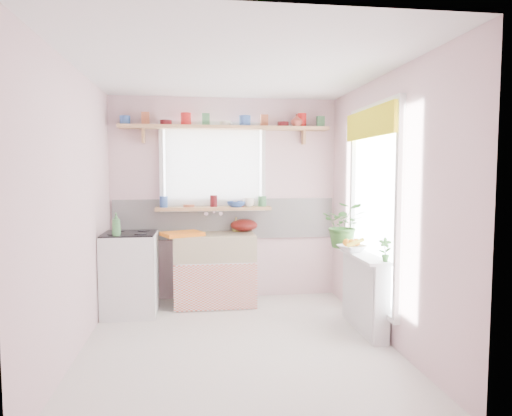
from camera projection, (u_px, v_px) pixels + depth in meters
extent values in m
plane|color=silver|center=(237.00, 344.00, 4.22)|extent=(3.20, 3.20, 0.00)
plane|color=white|center=(236.00, 68.00, 4.02)|extent=(3.20, 3.20, 0.00)
plane|color=beige|center=(225.00, 199.00, 5.70)|extent=(2.80, 0.00, 2.80)
plane|color=beige|center=(263.00, 233.00, 2.54)|extent=(2.80, 0.00, 2.80)
plane|color=beige|center=(75.00, 211.00, 3.94)|extent=(0.00, 3.20, 3.20)
plane|color=beige|center=(384.00, 208.00, 4.31)|extent=(0.00, 3.20, 3.20)
cube|color=white|center=(225.00, 219.00, 5.71)|extent=(2.74, 0.03, 0.50)
cube|color=pink|center=(226.00, 235.00, 5.72)|extent=(2.74, 0.02, 0.12)
cube|color=white|center=(213.00, 167.00, 5.65)|extent=(1.20, 0.01, 1.00)
cube|color=white|center=(213.00, 167.00, 5.58)|extent=(1.15, 0.02, 0.95)
cube|color=white|center=(375.00, 206.00, 4.50)|extent=(0.01, 1.10, 1.90)
cube|color=yellow|center=(369.00, 123.00, 4.43)|extent=(0.03, 1.20, 0.28)
cube|color=white|center=(215.00, 282.00, 5.46)|extent=(0.85, 0.55, 0.55)
cube|color=#EA6145|center=(216.00, 287.00, 5.19)|extent=(0.95, 0.02, 0.53)
cube|color=#C4B28F|center=(215.00, 246.00, 5.43)|extent=(0.95, 0.55, 0.30)
cylinder|color=silver|center=(213.00, 211.00, 5.65)|extent=(0.03, 0.22, 0.03)
cube|color=white|center=(130.00, 274.00, 5.08)|extent=(0.58, 0.58, 0.90)
cube|color=black|center=(129.00, 234.00, 5.04)|extent=(0.56, 0.56, 0.02)
cylinder|color=black|center=(114.00, 234.00, 4.88)|extent=(0.14, 0.14, 0.01)
cylinder|color=black|center=(141.00, 234.00, 4.92)|extent=(0.14, 0.14, 0.01)
cylinder|color=black|center=(118.00, 231.00, 5.16)|extent=(0.14, 0.14, 0.01)
cylinder|color=black|center=(144.00, 231.00, 5.20)|extent=(0.14, 0.14, 0.01)
cube|color=white|center=(365.00, 293.00, 4.56)|extent=(0.15, 0.90, 0.75)
cube|color=white|center=(362.00, 255.00, 4.53)|extent=(0.22, 0.95, 0.03)
cube|color=tan|center=(214.00, 208.00, 5.57)|extent=(1.40, 0.22, 0.04)
cube|color=tan|center=(226.00, 128.00, 5.50)|extent=(2.52, 0.24, 0.04)
cylinder|color=#3359A5|center=(125.00, 120.00, 5.34)|extent=(0.11, 0.11, 0.12)
cylinder|color=#A55133|center=(146.00, 120.00, 5.37)|extent=(0.11, 0.11, 0.12)
cylinder|color=#590F14|center=(166.00, 123.00, 5.41)|extent=(0.11, 0.11, 0.06)
cylinder|color=red|center=(186.00, 120.00, 5.44)|extent=(0.11, 0.11, 0.12)
cylinder|color=#3F7F4C|center=(206.00, 121.00, 5.47)|extent=(0.11, 0.11, 0.12)
cylinder|color=silver|center=(226.00, 123.00, 5.50)|extent=(0.11, 0.11, 0.06)
cylinder|color=#3359A5|center=(245.00, 121.00, 5.53)|extent=(0.11, 0.11, 0.12)
cylinder|color=#A55133|center=(264.00, 122.00, 5.56)|extent=(0.11, 0.11, 0.12)
cylinder|color=#590F14|center=(283.00, 124.00, 5.59)|extent=(0.11, 0.11, 0.06)
cylinder|color=red|center=(302.00, 122.00, 5.62)|extent=(0.11, 0.11, 0.12)
cylinder|color=#3F7F4C|center=(321.00, 122.00, 5.65)|extent=(0.11, 0.11, 0.12)
cylinder|color=#3359A5|center=(162.00, 202.00, 5.48)|extent=(0.11, 0.11, 0.12)
cylinder|color=#A55133|center=(188.00, 202.00, 5.53)|extent=(0.11, 0.11, 0.12)
cylinder|color=#590F14|center=(214.00, 204.00, 5.57)|extent=(0.11, 0.11, 0.06)
cylinder|color=red|center=(239.00, 202.00, 5.61)|extent=(0.11, 0.11, 0.12)
cylinder|color=#3F7F4C|center=(264.00, 202.00, 5.65)|extent=(0.11, 0.11, 0.12)
cube|color=orange|center=(182.00, 234.00, 5.27)|extent=(0.53, 0.48, 0.04)
ellipsoid|color=#5B130F|center=(244.00, 225.00, 5.66)|extent=(0.40, 0.40, 0.15)
imported|color=#346629|center=(344.00, 225.00, 4.89)|extent=(0.56, 0.52, 0.49)
imported|color=silver|center=(352.00, 248.00, 4.65)|extent=(0.35, 0.35, 0.07)
imported|color=#37712D|center=(385.00, 250.00, 4.13)|extent=(0.13, 0.11, 0.22)
imported|color=#DAD061|center=(236.00, 224.00, 5.65)|extent=(0.09, 0.09, 0.18)
imported|color=silver|center=(249.00, 203.00, 5.56)|extent=(0.14, 0.14, 0.11)
imported|color=#3154A0|center=(236.00, 204.00, 5.54)|extent=(0.22, 0.22, 0.07)
imported|color=#993C2F|center=(297.00, 120.00, 5.55)|extent=(0.18, 0.18, 0.15)
imported|color=#418246|center=(116.00, 224.00, 4.80)|extent=(0.10, 0.10, 0.25)
sphere|color=orange|center=(352.00, 243.00, 4.65)|extent=(0.08, 0.08, 0.08)
sphere|color=orange|center=(357.00, 242.00, 4.69)|extent=(0.08, 0.08, 0.08)
sphere|color=orange|center=(347.00, 243.00, 4.66)|extent=(0.08, 0.08, 0.08)
cylinder|color=gold|center=(356.00, 243.00, 4.60)|extent=(0.18, 0.04, 0.10)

